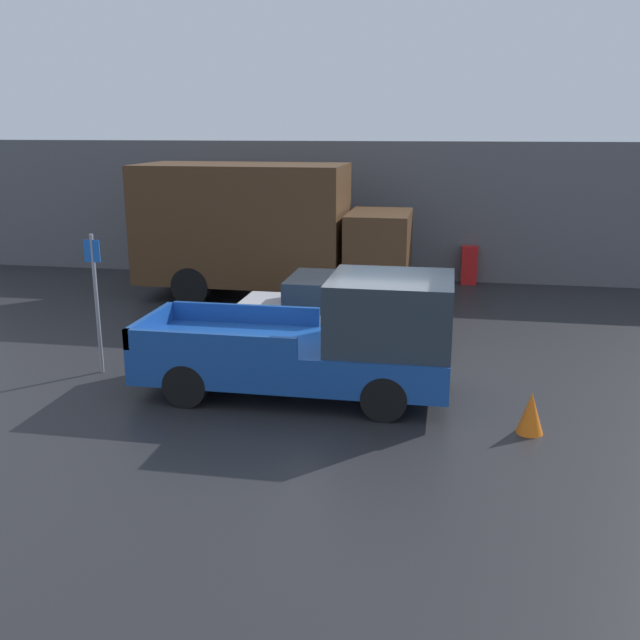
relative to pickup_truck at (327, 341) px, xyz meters
The scene contains 8 objects.
ground_plane 1.09m from the pickup_truck, 46.16° to the left, with size 60.00×60.00×0.00m, color #232326.
building_wall 9.93m from the pickup_truck, 87.89° to the left, with size 28.00×0.15×4.03m.
pickup_truck is the anchor object (origin of this frame).
car 2.87m from the pickup_truck, 93.55° to the left, with size 4.29×1.97×1.46m.
delivery_truck 7.48m from the pickup_truck, 112.90° to the left, with size 7.04×2.62×3.50m.
parking_sign 4.38m from the pickup_truck, behind, with size 0.30×0.07×2.58m.
newspaper_box 9.88m from the pickup_truck, 75.10° to the left, with size 0.45×0.40×1.09m.
traffic_cone 3.45m from the pickup_truck, 17.04° to the right, with size 0.40×0.40×0.64m.
Camera 1 is at (1.56, -11.61, 4.42)m, focal length 40.00 mm.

